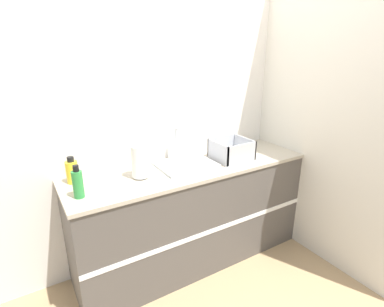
% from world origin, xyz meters
% --- Properties ---
extents(ground_plane, '(12.00, 12.00, 0.00)m').
position_xyz_m(ground_plane, '(0.00, 0.00, 0.00)').
color(ground_plane, tan).
extents(wall_back, '(4.46, 0.06, 2.60)m').
position_xyz_m(wall_back, '(0.00, 0.61, 1.30)').
color(wall_back, silver).
rests_on(wall_back, ground_plane).
extents(wall_right, '(0.06, 2.58, 2.60)m').
position_xyz_m(wall_right, '(1.06, 0.29, 1.30)').
color(wall_right, beige).
rests_on(wall_right, ground_plane).
extents(counter_cabinet, '(2.09, 0.61, 0.92)m').
position_xyz_m(counter_cabinet, '(0.00, 0.29, 0.46)').
color(counter_cabinet, '#514C47').
rests_on(counter_cabinet, ground_plane).
extents(sink, '(0.47, 0.37, 0.30)m').
position_xyz_m(sink, '(-0.04, 0.33, 0.94)').
color(sink, silver).
rests_on(sink, counter_cabinet).
extents(paper_towel_roll, '(0.12, 0.12, 0.25)m').
position_xyz_m(paper_towel_roll, '(-0.46, 0.28, 1.05)').
color(paper_towel_roll, '#4C4C51').
rests_on(paper_towel_roll, counter_cabinet).
extents(dish_rack, '(0.31, 0.30, 0.18)m').
position_xyz_m(dish_rack, '(0.38, 0.25, 0.99)').
color(dish_rack, '#B7BABF').
rests_on(dish_rack, counter_cabinet).
extents(bottle_green, '(0.07, 0.07, 0.23)m').
position_xyz_m(bottle_green, '(-0.93, 0.19, 1.02)').
color(bottle_green, '#2D8C3D').
rests_on(bottle_green, counter_cabinet).
extents(bottle_yellow, '(0.09, 0.09, 0.20)m').
position_xyz_m(bottle_yellow, '(-0.92, 0.46, 1.01)').
color(bottle_yellow, yellow).
rests_on(bottle_yellow, counter_cabinet).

